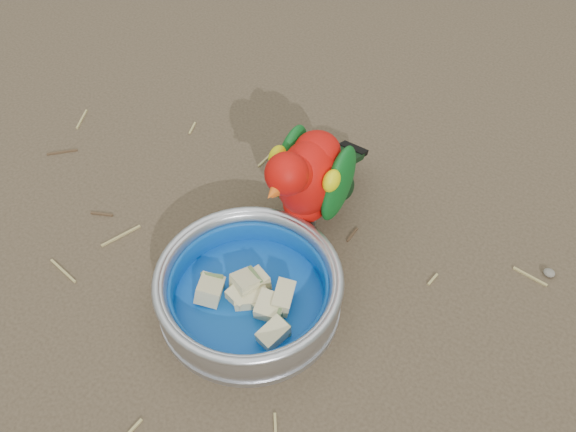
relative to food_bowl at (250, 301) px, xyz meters
The scene contains 6 objects.
ground 0.07m from the food_bowl, 113.60° to the right, with size 60.00×60.00×0.00m, color #4B3C2C.
food_bowl is the anchor object (origin of this frame).
bowl_wall 0.03m from the food_bowl, ahead, with size 0.23×0.23×0.04m, color #B2B2BA, non-canonical shape.
fruit_wedges 0.02m from the food_bowl, 126.87° to the left, with size 0.14×0.14×0.03m, color beige, non-canonical shape.
lory_parrot 0.17m from the food_bowl, 93.60° to the left, with size 0.10×0.21×0.17m, color #C00B06, non-canonical shape.
ground_debris 0.04m from the food_bowl, 82.05° to the right, with size 0.90×0.80×0.01m, color tan, non-canonical shape.
Camera 1 is at (0.32, -0.29, 0.70)m, focal length 40.00 mm.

